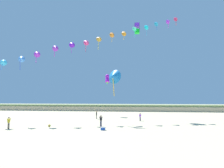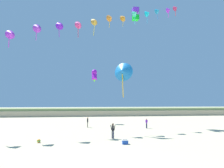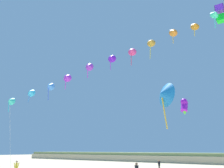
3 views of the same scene
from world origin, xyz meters
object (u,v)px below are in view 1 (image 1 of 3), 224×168
Objects in this scene: beach_cooler at (103,129)px; person_mid_center at (97,114)px; large_kite_low_lead at (114,76)px; large_kite_mid_trail at (107,79)px; large_kite_high_solo at (137,28)px; person_near_left at (101,120)px; beach_ball at (49,126)px; person_near_right at (9,122)px; person_far_left at (140,116)px.

person_mid_center is at bearing 105.99° from beach_cooler.
large_kite_low_lead is at bearing -57.93° from person_mid_center.
large_kite_mid_trail is 21.74m from beach_cooler.
person_near_left is at bearing -114.83° from large_kite_high_solo.
large_kite_high_solo is 6.47× the size of beach_ball.
large_kite_low_lead is (14.15, 6.38, 7.06)m from person_near_right.
large_kite_mid_trail reaches higher than beach_ball.
large_kite_low_lead is 14.41m from large_kite_mid_trail.
person_mid_center is at bearing -161.39° from large_kite_high_solo.
person_far_left is 20.14m from large_kite_high_solo.
beach_cooler is (-5.05, -15.63, -20.15)m from large_kite_high_solo.
person_near_left is 2.96× the size of beach_cooler.
person_mid_center is (9.72, 13.46, -0.06)m from person_near_right.
beach_ball is (-13.89, -8.92, -0.68)m from person_far_left.
person_far_left is at bearing 47.50° from large_kite_low_lead.
large_kite_mid_trail is (10.95, 20.38, 8.27)m from person_near_right.
person_far_left is 0.32× the size of large_kite_low_lead.
person_near_left is 13.04m from person_near_right.
large_kite_high_solo is (5.89, 12.73, 19.37)m from person_near_left.
person_near_left is 3.12m from beach_cooler.
person_far_left reaches higher than beach_ball.
person_near_right is 1.13× the size of person_far_left.
large_kite_low_lead reaches higher than person_mid_center.
beach_ball is (-4.89, -11.00, -0.74)m from person_mid_center.
large_kite_mid_trail is (1.23, 6.93, 8.32)m from person_mid_center.
person_near_left is 10.20m from person_mid_center.
large_kite_high_solo is at bearing 41.67° from person_near_right.
large_kite_low_lead is 1.86× the size of large_kite_mid_trail.
large_kite_high_solo is 25.99m from beach_cooler.
person_near_right is 24.57m from large_kite_mid_trail.
person_mid_center is at bearing 66.05° from beach_ball.
person_far_left is at bearing 32.70° from beach_ball.
beach_cooler is (0.84, -2.90, -0.77)m from person_near_left.
person_near_left is 23.92m from large_kite_high_solo.
large_kite_mid_trail is at bearing 71.15° from beach_ball.
large_kite_high_solo is at bearing 66.92° from large_kite_low_lead.
beach_cooler is at bearing -11.27° from beach_ball.
large_kite_mid_trail is 21.00m from beach_ball.
person_far_left is 0.63× the size of large_kite_high_solo.
person_near_right is at bearing -138.33° from large_kite_high_solo.
large_kite_low_lead is 12.80m from beach_ball.
person_far_left is at bearing 31.27° from person_near_right.
person_near_left is at bearing 8.88° from beach_ball.
person_far_left is (9.00, -2.09, -0.06)m from person_mid_center.
person_near_right is 5.48m from beach_ball.
person_near_right is 0.67× the size of large_kite_mid_trail.
person_far_left is 4.10× the size of beach_ball.
large_kite_high_solo reaches higher than person_near_left.
large_kite_mid_trail is 1.07× the size of large_kite_high_solo.
beach_cooler is (13.36, 0.75, -0.76)m from person_near_right.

